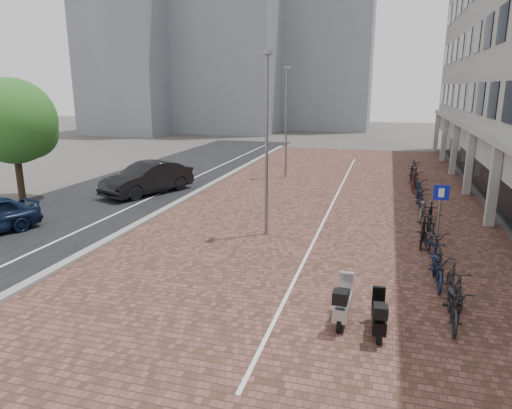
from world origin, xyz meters
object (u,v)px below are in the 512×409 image
object	(u,v)px
car_dark	(148,178)
scooter_mid	(379,314)
scooter_front	(343,301)
parking_sign	(440,208)

from	to	relation	value
car_dark	scooter_mid	bearing A→B (deg)	-21.18
scooter_front	scooter_mid	distance (m)	0.91
scooter_front	parking_sign	world-z (taller)	parking_sign
scooter_mid	scooter_front	bearing A→B (deg)	155.56
scooter_front	parking_sign	bearing A→B (deg)	67.01
car_dark	scooter_mid	xyz separation A→B (m)	(12.23, -11.52, -0.36)
scooter_front	scooter_mid	xyz separation A→B (m)	(0.84, -0.33, -0.06)
parking_sign	scooter_front	bearing A→B (deg)	-118.76
parking_sign	car_dark	bearing A→B (deg)	154.51
car_dark	scooter_mid	world-z (taller)	car_dark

